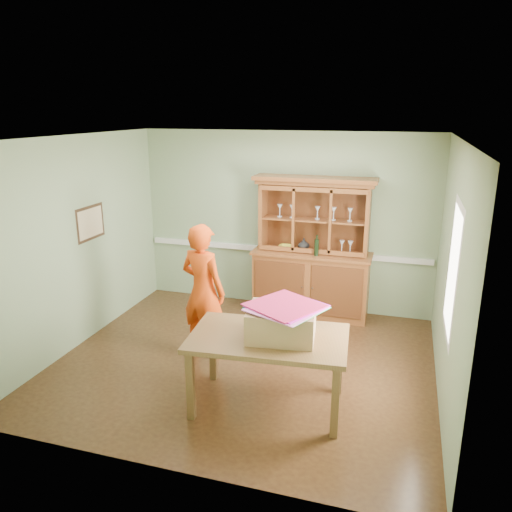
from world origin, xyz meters
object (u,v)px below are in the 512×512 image
(dining_table, at_px, (268,344))
(cardboard_box, at_px, (281,323))
(china_hutch, at_px, (312,267))
(person, at_px, (203,291))

(dining_table, bearing_deg, cardboard_box, -1.32)
(china_hutch, relative_size, person, 1.22)
(china_hutch, distance_m, person, 1.98)
(dining_table, bearing_deg, person, 135.77)
(cardboard_box, bearing_deg, dining_table, -176.36)
(dining_table, height_order, person, person)
(china_hutch, bearing_deg, dining_table, -89.08)
(china_hutch, xyz_separation_m, cardboard_box, (0.17, -2.55, 0.22))
(dining_table, height_order, cardboard_box, cardboard_box)
(china_hutch, relative_size, cardboard_box, 3.13)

